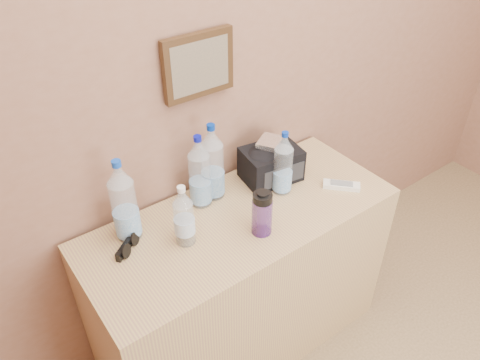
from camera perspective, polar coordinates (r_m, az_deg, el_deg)
name	(u,v)px	position (r m, az deg, el deg)	size (l,w,h in m)	color
picture_frame	(199,65)	(1.83, -5.08, 13.74)	(0.30, 0.03, 0.25)	#382311
dresser	(241,284)	(2.23, 0.14, -12.52)	(1.34, 0.56, 0.84)	#9E6A43
pet_large_a	(124,204)	(1.80, -13.94, -2.91)	(0.10, 0.10, 0.35)	#CCEFFC
pet_large_b	(200,175)	(1.92, -4.93, 0.66)	(0.09, 0.09, 0.33)	white
pet_large_c	(212,165)	(1.95, -3.38, 1.80)	(0.09, 0.09, 0.35)	white
pet_large_d	(283,166)	(2.00, 5.27, 1.73)	(0.08, 0.08, 0.30)	silver
pet_small	(184,218)	(1.76, -6.85, -4.66)	(0.08, 0.08, 0.26)	silver
nalgene_bottle	(262,213)	(1.80, 2.70, -4.03)	(0.08, 0.08, 0.20)	#4D2080
sunglasses	(127,245)	(1.83, -13.60, -7.72)	(0.15, 0.05, 0.04)	black
ac_remote	(341,185)	(2.12, 12.26, -0.65)	(0.16, 0.05, 0.02)	white
toiletry_bag	(271,162)	(2.10, 3.80, 2.18)	(0.25, 0.18, 0.17)	black
foil_packet	(270,142)	(2.05, 3.69, 4.63)	(0.11, 0.09, 0.02)	silver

